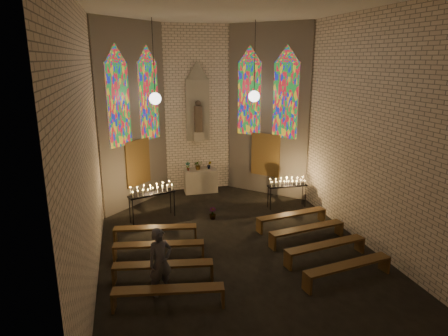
{
  "coord_description": "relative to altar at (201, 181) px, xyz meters",
  "views": [
    {
      "loc": [
        -3.07,
        -10.78,
        5.61
      ],
      "look_at": [
        -0.07,
        1.07,
        2.25
      ],
      "focal_mm": 32.0,
      "sensor_mm": 36.0,
      "label": 1
    }
  ],
  "objects": [
    {
      "name": "votive_stand_left",
      "position": [
        -2.27,
        -2.59,
        0.57
      ],
      "size": [
        1.73,
        0.94,
        1.24
      ],
      "rotation": [
        0.0,
        0.0,
        0.34
      ],
      "color": "black",
      "rests_on": "ground"
    },
    {
      "name": "pew_left_3",
      "position": [
        -2.32,
        -8.03,
        -0.1
      ],
      "size": [
        2.61,
        0.78,
        0.5
      ],
      "rotation": [
        0.0,
        0.0,
        -0.16
      ],
      "color": "#4F3416",
      "rests_on": "ground"
    },
    {
      "name": "pew_left_0",
      "position": [
        -2.32,
        -4.43,
        -0.1
      ],
      "size": [
        2.61,
        0.78,
        0.5
      ],
      "rotation": [
        0.0,
        0.0,
        -0.16
      ],
      "color": "#4F3416",
      "rests_on": "ground"
    },
    {
      "name": "flower_vase_left",
      "position": [
        -0.55,
        -0.0,
        0.69
      ],
      "size": [
        0.23,
        0.18,
        0.38
      ],
      "primitive_type": "imported",
      "rotation": [
        0.0,
        0.0,
        -0.26
      ],
      "color": "#4C723F",
      "rests_on": "altar"
    },
    {
      "name": "pew_left_2",
      "position": [
        -2.32,
        -6.83,
        -0.1
      ],
      "size": [
        2.61,
        0.78,
        0.5
      ],
      "rotation": [
        0.0,
        0.0,
        -0.16
      ],
      "color": "#4F3416",
      "rests_on": "ground"
    },
    {
      "name": "aisle_flower_pot",
      "position": [
        -0.17,
        -3.09,
        -0.28
      ],
      "size": [
        0.31,
        0.31,
        0.43
      ],
      "primitive_type": "imported",
      "rotation": [
        0.0,
        0.0,
        -0.32
      ],
      "color": "#4C723F",
      "rests_on": "ground"
    },
    {
      "name": "pew_right_2",
      "position": [
        2.32,
        -6.83,
        -0.1
      ],
      "size": [
        2.61,
        0.78,
        0.5
      ],
      "rotation": [
        0.0,
        0.0,
        0.16
      ],
      "color": "#4F3416",
      "rests_on": "ground"
    },
    {
      "name": "flower_vase_right",
      "position": [
        0.4,
        0.08,
        0.67
      ],
      "size": [
        0.2,
        0.17,
        0.35
      ],
      "primitive_type": "imported",
      "rotation": [
        0.0,
        0.0,
        -0.07
      ],
      "color": "#4C723F",
      "rests_on": "altar"
    },
    {
      "name": "pew_right_1",
      "position": [
        2.32,
        -5.63,
        -0.1
      ],
      "size": [
        2.61,
        0.78,
        0.5
      ],
      "rotation": [
        0.0,
        0.0,
        0.16
      ],
      "color": "#4F3416",
      "rests_on": "ground"
    },
    {
      "name": "pew_right_3",
      "position": [
        2.32,
        -8.03,
        -0.1
      ],
      "size": [
        2.61,
        0.78,
        0.5
      ],
      "rotation": [
        0.0,
        0.0,
        0.16
      ],
      "color": "#4F3416",
      "rests_on": "ground"
    },
    {
      "name": "room",
      "position": [
        -0.0,
        -2.08,
        3.22
      ],
      "size": [
        8.22,
        12.43,
        7.0
      ],
      "color": "silver",
      "rests_on": "ground"
    },
    {
      "name": "floor",
      "position": [
        0.0,
        -5.45,
        -0.5
      ],
      "size": [
        12.0,
        12.0,
        0.0
      ],
      "primitive_type": "plane",
      "color": "black",
      "rests_on": "ground"
    },
    {
      "name": "votive_stand_right",
      "position": [
        2.89,
        -2.64,
        0.47
      ],
      "size": [
        1.54,
        0.39,
        1.12
      ],
      "rotation": [
        0.0,
        0.0,
        -0.02
      ],
      "color": "black",
      "rests_on": "ground"
    },
    {
      "name": "pew_left_1",
      "position": [
        -2.32,
        -5.63,
        -0.1
      ],
      "size": [
        2.61,
        0.78,
        0.5
      ],
      "rotation": [
        0.0,
        0.0,
        -0.16
      ],
      "color": "#4F3416",
      "rests_on": "ground"
    },
    {
      "name": "altar",
      "position": [
        0.0,
        0.0,
        0.0
      ],
      "size": [
        1.4,
        0.6,
        1.0
      ],
      "primitive_type": "cube",
      "color": "#B4A992",
      "rests_on": "ground"
    },
    {
      "name": "pew_right_0",
      "position": [
        2.32,
        -4.43,
        -0.1
      ],
      "size": [
        2.61,
        0.78,
        0.5
      ],
      "rotation": [
        0.0,
        0.0,
        0.16
      ],
      "color": "#4F3416",
      "rests_on": "ground"
    },
    {
      "name": "visitor",
      "position": [
        -2.43,
        -7.42,
        0.36
      ],
      "size": [
        0.74,
        0.62,
        1.72
      ],
      "primitive_type": "imported",
      "rotation": [
        0.0,
        0.0,
        0.4
      ],
      "color": "#4C4C56",
      "rests_on": "ground"
    },
    {
      "name": "flower_vase_center",
      "position": [
        -0.09,
        0.07,
        0.7
      ],
      "size": [
        0.38,
        0.33,
        0.4
      ],
      "primitive_type": "imported",
      "rotation": [
        0.0,
        0.0,
        0.06
      ],
      "color": "#4C723F",
      "rests_on": "altar"
    }
  ]
}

